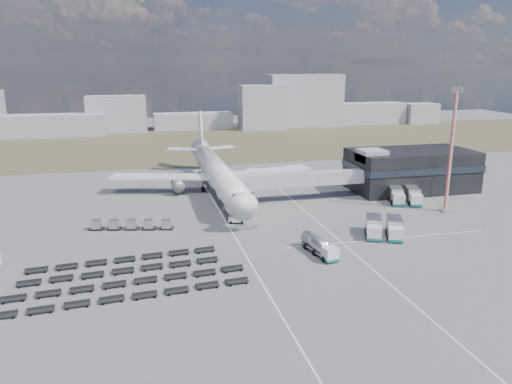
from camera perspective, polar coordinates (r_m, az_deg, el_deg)
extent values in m
plane|color=#565659|center=(93.27, -1.27, -4.96)|extent=(420.00, 420.00, 0.00)
cube|color=brown|center=(199.21, -8.09, 5.47)|extent=(420.00, 90.00, 0.01)
cube|color=silver|center=(97.53, -3.05, -4.09)|extent=(0.25, 110.00, 0.01)
cube|color=silver|center=(102.15, 6.94, -3.30)|extent=(0.25, 110.00, 0.01)
cube|color=silver|center=(94.58, 14.83, -5.19)|extent=(40.00, 0.25, 0.01)
cube|color=black|center=(131.15, 17.29, 2.42)|extent=(30.00, 16.00, 10.00)
cube|color=#262D38|center=(130.91, 17.33, 2.93)|extent=(30.40, 16.40, 1.60)
cube|color=#939399|center=(122.85, 13.09, 4.05)|extent=(6.00, 6.00, 3.00)
cube|color=#939399|center=(115.53, 5.32, 1.48)|extent=(29.80, 3.00, 3.00)
cube|color=#939399|center=(111.52, -1.13, 1.06)|extent=(4.00, 3.60, 3.40)
cylinder|color=slate|center=(112.94, -0.43, -0.10)|extent=(0.70, 0.70, 5.10)
cylinder|color=black|center=(113.49, -0.43, -1.12)|extent=(1.40, 0.90, 1.40)
cylinder|color=silver|center=(120.19, -4.35, 2.12)|extent=(5.60, 48.00, 5.60)
cone|color=silver|center=(94.91, -1.74, -1.26)|extent=(5.60, 5.00, 5.60)
cone|color=silver|center=(147.23, -6.14, 4.72)|extent=(5.60, 8.00, 5.60)
cube|color=black|center=(96.58, -1.99, -0.48)|extent=(2.20, 2.00, 0.80)
cube|color=silver|center=(124.01, -10.66, 1.73)|extent=(25.59, 11.38, 0.50)
cube|color=silver|center=(127.85, 1.05, 2.37)|extent=(25.59, 11.38, 0.50)
cylinder|color=slate|center=(122.66, -8.94, 0.84)|extent=(3.00, 5.00, 3.00)
cylinder|color=slate|center=(125.51, -0.27, 1.34)|extent=(3.00, 5.00, 3.00)
cube|color=silver|center=(148.53, -8.36, 4.89)|extent=(9.49, 5.63, 0.35)
cube|color=silver|center=(149.90, -4.15, 5.09)|extent=(9.49, 5.63, 0.35)
cube|color=silver|center=(149.31, -6.35, 7.06)|extent=(0.50, 9.06, 11.45)
cylinder|color=slate|center=(101.23, -2.37, -2.63)|extent=(0.50, 0.50, 2.50)
cylinder|color=slate|center=(124.53, -6.07, 0.61)|extent=(0.60, 0.60, 2.50)
cylinder|color=slate|center=(125.48, -3.17, 0.77)|extent=(0.60, 0.60, 2.50)
cylinder|color=black|center=(101.46, -2.36, -3.04)|extent=(0.50, 1.20, 1.20)
cube|color=#8F939C|center=(234.20, -22.68, 7.02)|extent=(47.72, 12.00, 9.42)
cube|color=#8F939C|center=(238.57, -15.63, 8.57)|extent=(26.37, 12.00, 16.44)
cube|color=#8F939C|center=(244.59, -7.20, 8.07)|extent=(37.08, 12.00, 7.44)
cube|color=#8F939C|center=(240.11, 0.73, 9.66)|extent=(21.63, 12.00, 20.72)
cube|color=#8F939C|center=(251.88, 5.63, 10.35)|extent=(36.70, 12.00, 25.35)
cube|color=#8F939C|center=(266.36, 11.86, 8.77)|extent=(45.70, 12.00, 10.74)
cube|color=#8F939C|center=(278.72, 18.17, 8.55)|extent=(16.86, 12.00, 10.24)
cube|color=silver|center=(81.83, 8.46, -7.01)|extent=(2.53, 2.53, 2.11)
cube|color=#126966|center=(82.13, 8.44, -7.55)|extent=(2.63, 2.63, 0.46)
cylinder|color=#AFAFB4|center=(85.27, 6.90, -5.75)|extent=(3.39, 7.15, 2.29)
cube|color=slate|center=(85.64, 6.88, -6.41)|extent=(3.30, 7.14, 0.32)
cylinder|color=black|center=(84.62, 7.34, -6.86)|extent=(2.51, 1.38, 1.01)
cube|color=silver|center=(100.04, -2.20, -3.16)|extent=(3.56, 2.67, 1.44)
cube|color=silver|center=(133.06, -0.50, 1.82)|extent=(3.49, 6.82, 3.04)
cube|color=#126966|center=(133.35, -0.50, 1.29)|extent=(3.62, 6.94, 0.49)
cube|color=silver|center=(92.67, 13.35, -4.56)|extent=(3.32, 3.27, 2.44)
cube|color=#126966|center=(92.97, 13.32, -5.11)|extent=(3.47, 3.41, 0.50)
cube|color=#AFAFB4|center=(96.20, 13.27, -3.56)|extent=(4.51, 5.74, 2.88)
cube|color=silver|center=(92.96, 15.68, -4.66)|extent=(3.32, 3.27, 2.44)
cube|color=#126966|center=(93.27, 15.64, -5.20)|extent=(3.47, 3.41, 0.50)
cube|color=#AFAFB4|center=(96.49, 15.51, -3.65)|extent=(4.51, 5.74, 2.88)
cube|color=silver|center=(115.90, 15.97, -0.84)|extent=(3.25, 3.18, 2.49)
cube|color=#126966|center=(116.16, 15.93, -1.30)|extent=(3.39, 3.32, 0.51)
cube|color=#AFAFB4|center=(119.54, 15.62, -0.13)|extent=(4.20, 5.80, 2.94)
cube|color=silver|center=(116.74, 17.82, -0.87)|extent=(3.25, 3.18, 2.49)
cube|color=#126966|center=(116.99, 17.78, -1.33)|extent=(3.39, 3.32, 0.51)
cube|color=#AFAFB4|center=(120.35, 17.42, -0.16)|extent=(4.20, 5.80, 2.94)
cube|color=black|center=(100.86, -17.77, -3.97)|extent=(3.03, 2.23, 0.19)
cube|color=#AFAFB4|center=(100.58, -17.81, -3.49)|extent=(2.00, 2.00, 1.58)
cube|color=black|center=(99.95, -15.92, -4.00)|extent=(3.03, 2.23, 0.19)
cube|color=#AFAFB4|center=(99.68, -15.96, -3.51)|extent=(2.00, 2.00, 1.58)
cube|color=black|center=(99.15, -14.04, -4.02)|extent=(3.03, 2.23, 0.19)
cube|color=#AFAFB4|center=(98.87, -14.07, -3.53)|extent=(2.00, 2.00, 1.58)
cube|color=black|center=(98.46, -12.12, -4.04)|extent=(3.03, 2.23, 0.19)
cube|color=#AFAFB4|center=(98.18, -12.15, -3.54)|extent=(2.00, 2.00, 1.58)
cube|color=black|center=(97.87, -10.19, -4.05)|extent=(3.03, 2.23, 0.19)
cube|color=#AFAFB4|center=(97.59, -10.21, -3.55)|extent=(2.00, 2.00, 1.58)
cube|color=black|center=(71.50, -14.38, -11.46)|extent=(35.30, 4.92, 0.79)
cube|color=black|center=(75.70, -14.69, -9.96)|extent=(35.30, 4.92, 0.79)
cube|color=black|center=(79.94, -14.96, -8.63)|extent=(30.90, 4.51, 0.79)
cube|color=black|center=(84.23, -15.20, -7.42)|extent=(30.90, 4.51, 0.79)
cylinder|color=red|center=(112.37, 21.37, 4.13)|extent=(0.71, 0.71, 25.45)
cube|color=slate|center=(110.96, 22.00, 10.75)|extent=(2.49, 1.53, 1.22)
cube|color=#565659|center=(115.12, 20.79, -2.03)|extent=(2.04, 2.04, 0.31)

